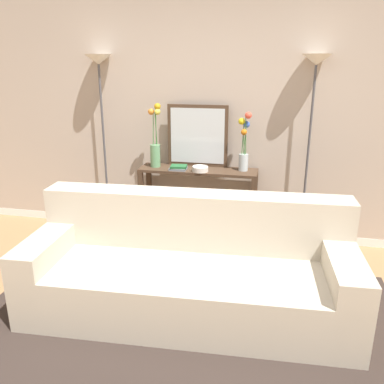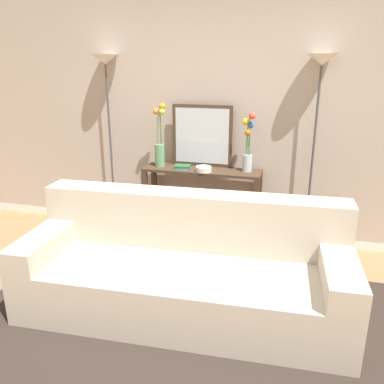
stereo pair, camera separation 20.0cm
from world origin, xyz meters
name	(u,v)px [view 1 (the left image)]	position (x,y,z in m)	size (l,w,h in m)	color
ground_plane	(162,364)	(0.00, 0.00, -0.01)	(16.00, 16.00, 0.02)	#9E754C
back_wall	(217,105)	(0.00, 2.19, 1.44)	(12.00, 0.15, 2.88)	white
area_rug	(186,319)	(0.05, 0.48, 0.01)	(3.19, 1.92, 0.01)	#332823
couch	(190,273)	(0.05, 0.64, 0.31)	(2.50, 1.06, 0.88)	#BCB29E
console_table	(198,192)	(-0.15, 1.91, 0.55)	(1.23, 0.33, 0.81)	#473323
floor_lamp_left	(101,96)	(-1.22, 2.00, 1.53)	(0.28, 0.28, 1.94)	#4C4C51
floor_lamp_right	(313,100)	(0.95, 2.00, 1.52)	(0.28, 0.28, 1.94)	#4C4C51
wall_mirror	(197,136)	(-0.18, 2.04, 1.13)	(0.64, 0.02, 0.65)	#473323
vase_tall_flowers	(155,145)	(-0.61, 1.91, 1.04)	(0.13, 0.11, 0.66)	#669E6B
vase_short_flowers	(244,146)	(0.32, 1.95, 1.06)	(0.13, 0.13, 0.60)	silver
fruit_bowl	(200,169)	(-0.11, 1.82, 0.84)	(0.16, 0.16, 0.06)	silver
book_stack	(178,168)	(-0.34, 1.83, 0.83)	(0.18, 0.15, 0.05)	slate
book_row_under_console	(171,232)	(-0.45, 1.91, 0.06)	(0.38, 0.16, 0.13)	maroon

